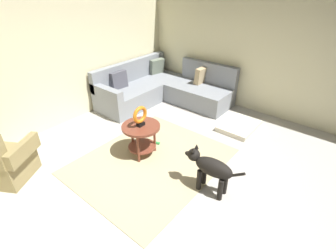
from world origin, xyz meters
TOP-DOWN VIEW (x-y plane):
  - ground_plane at (0.00, 0.00)m, footprint 6.00×6.00m
  - wall_back at (0.00, 2.94)m, footprint 6.00×0.12m
  - wall_right at (2.94, 0.00)m, footprint 0.12×6.00m
  - area_rug at (0.15, 0.70)m, footprint 2.30×1.90m
  - sectional_couch at (1.99, 2.01)m, footprint 2.20×2.25m
  - armchair at (-1.45, 2.02)m, footprint 0.93×1.00m
  - side_table at (0.21, 0.95)m, footprint 0.60×0.60m
  - torus_sculpture at (0.21, 0.95)m, footprint 0.28×0.08m
  - dog_bed_mat at (1.98, 0.08)m, footprint 0.80×0.60m
  - dog at (0.20, -0.32)m, footprint 0.25×0.85m
  - dog_toy_rope at (0.55, 0.99)m, footprint 0.11×0.20m

SIDE VIEW (x-z plane):
  - ground_plane at x=0.00m, z-range -0.10..0.00m
  - area_rug at x=0.15m, z-range 0.00..0.01m
  - dog_toy_rope at x=0.55m, z-range 0.00..0.05m
  - dog_bed_mat at x=1.98m, z-range 0.00..0.09m
  - sectional_couch at x=1.99m, z-range -0.15..0.73m
  - armchair at x=-1.45m, z-range -0.12..0.76m
  - dog at x=0.20m, z-range 0.06..0.69m
  - side_table at x=0.21m, z-range 0.15..0.69m
  - torus_sculpture at x=0.21m, z-range 0.55..0.87m
  - wall_back at x=0.00m, z-range 0.00..2.70m
  - wall_right at x=2.94m, z-range 0.00..2.70m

